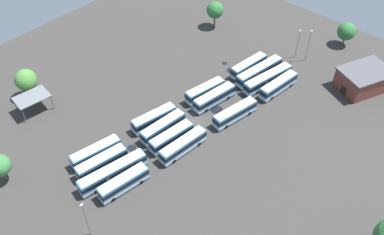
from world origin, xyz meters
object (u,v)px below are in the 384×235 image
at_px(bus_row1_slot3, 154,119).
at_px(tree_east_edge, 346,31).
at_px(bus_row2_slot3, 205,91).
at_px(tree_north_edge, 26,80).
at_px(bus_row0_slot0, 124,183).
at_px(lamp_post_by_building, 86,219).
at_px(bus_row3_slot0, 278,86).
at_px(bus_row3_slot2, 259,72).
at_px(bus_row2_slot2, 214,98).
at_px(bus_row3_slot1, 267,79).
at_px(bus_row0_slot2, 102,163).
at_px(lamp_post_near_entrance, 308,45).
at_px(maintenance_shelter, 32,98).
at_px(bus_row0_slot1, 113,173).
at_px(tree_west_edge, 0,166).
at_px(bus_row1_slot1, 171,137).
at_px(lamp_post_mid_lot, 298,43).
at_px(bus_row2_slot0, 235,113).
at_px(depot_building, 364,79).
at_px(tree_northwest, 215,10).
at_px(bus_row3_slot3, 249,66).
at_px(bus_row1_slot2, 163,127).
at_px(bus_row1_slot0, 183,146).
at_px(bus_row0_slot3, 96,153).

xyz_separation_m(bus_row1_slot3, tree_east_edge, (58.94, -17.09, 2.64)).
bearing_deg(bus_row2_slot3, tree_north_edge, 132.01).
xyz_separation_m(bus_row0_slot0, lamp_post_by_building, (-10.94, -3.20, 3.43)).
bearing_deg(bus_row3_slot0, bus_row3_slot2, 78.95).
bearing_deg(bus_row2_slot2, bus_row3_slot1, -20.82).
xyz_separation_m(bus_row0_slot2, lamp_post_near_entrance, (61.55, -11.66, 3.33)).
bearing_deg(maintenance_shelter, bus_row3_slot2, -35.00).
height_order(bus_row0_slot2, tree_north_edge, tree_north_edge).
distance_m(bus_row0_slot0, tree_east_edge, 76.27).
distance_m(bus_row0_slot1, tree_west_edge, 22.11).
bearing_deg(bus_row2_slot2, bus_row2_slot3, 84.14).
height_order(bus_row1_slot1, bus_row3_slot2, same).
bearing_deg(bus_row2_slot2, bus_row1_slot3, 159.26).
bearing_deg(bus_row0_slot2, lamp_post_mid_lot, -8.25).
distance_m(bus_row2_slot0, lamp_post_mid_lot, 30.84).
bearing_deg(depot_building, bus_row0_slot2, 155.06).
relative_size(bus_row3_slot1, tree_northwest, 1.85).
bearing_deg(bus_row0_slot1, bus_row0_slot2, 87.51).
distance_m(bus_row0_slot0, bus_row3_slot0, 46.29).
bearing_deg(bus_row3_slot1, bus_row3_slot2, 72.65).
distance_m(bus_row1_slot1, bus_row3_slot2, 31.97).
xyz_separation_m(bus_row3_slot1, bus_row3_slot3, (1.15, 6.77, -0.00)).
distance_m(bus_row1_slot2, lamp_post_near_entrance, 46.84).
bearing_deg(bus_row1_slot3, bus_row2_slot2, -20.74).
bearing_deg(maintenance_shelter, bus_row1_slot2, -61.64).
relative_size(bus_row0_slot2, bus_row1_slot3, 1.02).
relative_size(bus_row0_slot1, bus_row1_slot0, 1.26).
xyz_separation_m(bus_row2_slot3, bus_row3_slot0, (13.91, -12.25, 0.00)).
xyz_separation_m(bus_row2_slot0, maintenance_shelter, (-29.70, 37.35, 2.24)).
distance_m(bus_row3_slot2, lamp_post_mid_lot, 14.53).
height_order(lamp_post_near_entrance, tree_north_edge, lamp_post_near_entrance).
relative_size(bus_row1_slot1, bus_row3_slot2, 0.73).
xyz_separation_m(bus_row0_slot1, lamp_post_mid_lot, (61.06, -5.16, 2.93)).
bearing_deg(lamp_post_near_entrance, tree_east_edge, -16.66).
distance_m(lamp_post_mid_lot, tree_west_edge, 78.94).
distance_m(bus_row0_slot3, bus_row3_slot1, 46.65).
relative_size(bus_row2_slot3, bus_row3_slot0, 0.92).
distance_m(bus_row1_slot1, bus_row2_slot3, 17.33).
bearing_deg(bus_row0_slot3, lamp_post_mid_lot, -11.22).
bearing_deg(maintenance_shelter, bus_row1_slot1, -65.70).
xyz_separation_m(bus_row2_slot0, bus_row2_slot3, (1.30, 10.33, -0.00)).
height_order(bus_row2_slot0, lamp_post_by_building, lamp_post_by_building).
distance_m(bus_row2_slot0, bus_row2_slot3, 10.41).
height_order(bus_row1_slot3, bus_row3_slot3, same).
relative_size(bus_row0_slot1, bus_row3_slot1, 1.00).
relative_size(bus_row0_slot2, tree_northwest, 1.41).
xyz_separation_m(bus_row2_slot3, lamp_post_mid_lot, (29.29, -7.75, 2.93)).
distance_m(bus_row0_slot1, lamp_post_mid_lot, 61.34).
height_order(bus_row2_slot3, tree_northwest, tree_northwest).
relative_size(bus_row0_slot1, maintenance_shelter, 1.81).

